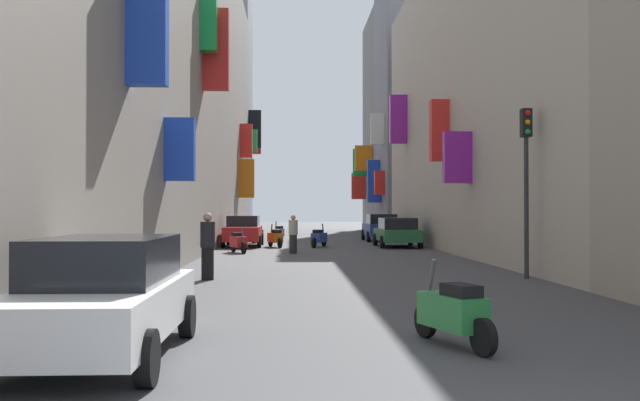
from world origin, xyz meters
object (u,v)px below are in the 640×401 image
parked_car_red (243,230)px  scooter_orange (275,238)px  scooter_black (257,234)px  pedestrian_crossing (208,246)px  traffic_light_near_corner (526,163)px  scooter_silver (278,233)px  scooter_green (453,312)px  scooter_red (238,242)px  pedestrian_near_left (293,234)px  parked_car_blue (381,227)px  parked_car_green (397,232)px  parked_car_white (103,295)px  scooter_blue (319,238)px

parked_car_red → scooter_orange: parked_car_red is taller
scooter_black → pedestrian_crossing: 20.24m
scooter_black → traffic_light_near_corner: 21.97m
pedestrian_crossing → traffic_light_near_corner: 8.64m
scooter_silver → scooter_green: same height
scooter_green → traffic_light_near_corner: size_ratio=0.41×
scooter_red → pedestrian_crossing: bearing=-89.8°
scooter_silver → pedestrian_near_left: size_ratio=1.11×
parked_car_red → parked_car_blue: parked_car_blue is taller
scooter_orange → traffic_light_near_corner: (6.94, -15.64, 2.58)m
scooter_green → parked_car_blue: bearing=84.4°
parked_car_green → scooter_silver: 9.22m
pedestrian_crossing → scooter_orange: bearing=84.8°
scooter_red → pedestrian_crossing: (0.04, -11.33, 0.41)m
parked_car_blue → parked_car_red: bearing=-144.1°
parked_car_white → pedestrian_near_left: size_ratio=2.68×
pedestrian_crossing → parked_car_green: bearing=64.8°
parked_car_white → parked_car_blue: bearing=76.6°
parked_car_blue → scooter_orange: 8.82m
scooter_orange → traffic_light_near_corner: bearing=-66.1°
parked_car_blue → scooter_red: size_ratio=2.46×
parked_car_red → scooter_orange: bearing=-32.6°
scooter_silver → pedestrian_crossing: size_ratio=1.02×
scooter_black → scooter_green: same height
scooter_blue → traffic_light_near_corner: (4.83, -15.55, 2.58)m
parked_car_white → scooter_silver: (1.61, 32.17, -0.31)m
parked_car_white → scooter_orange: size_ratio=2.33×
parked_car_green → scooter_black: parked_car_green is taller
parked_car_white → parked_car_red: 26.11m
parked_car_white → traffic_light_near_corner: bearing=48.0°
parked_car_green → scooter_silver: size_ratio=2.36×
parked_car_white → scooter_green: (4.47, 0.50, -0.31)m
scooter_red → traffic_light_near_corner: size_ratio=0.39×
traffic_light_near_corner → pedestrian_near_left: bearing=119.4°
parked_car_green → scooter_blue: 3.81m
scooter_orange → scooter_silver: 7.08m
scooter_red → pedestrian_near_left: bearing=-14.1°
pedestrian_near_left → traffic_light_near_corner: bearing=-60.6°
scooter_blue → scooter_red: bearing=-130.6°
parked_car_green → traffic_light_near_corner: 15.82m
parked_car_white → scooter_green: parked_car_white is taller
parked_car_white → scooter_red: (0.12, 20.83, -0.31)m
scooter_black → pedestrian_near_left: bearing=-78.4°
scooter_silver → parked_car_green: bearing=-50.4°
scooter_blue → scooter_silver: same height
scooter_orange → scooter_silver: size_ratio=1.03×
pedestrian_near_left → scooter_red: bearing=165.9°
scooter_orange → scooter_black: bearing=103.3°
scooter_red → traffic_light_near_corner: (8.40, -11.38, 2.58)m
scooter_black → pedestrian_near_left: (1.94, -9.48, 0.33)m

